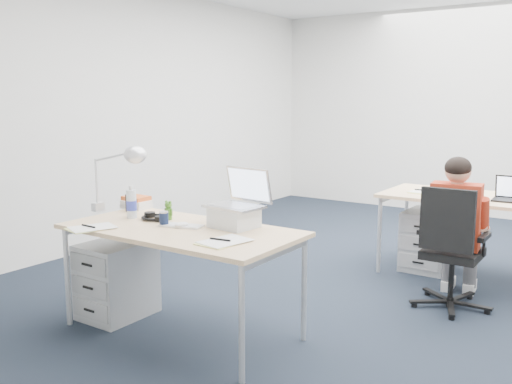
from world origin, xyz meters
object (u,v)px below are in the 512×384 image
drawer_pedestal_far (428,240)px  cordless_phone (128,203)px  office_chair (450,274)px  sunglasses (222,224)px  headphones (155,217)px  desk_near (181,235)px  silver_laptop (234,199)px  computer_mouse (182,225)px  desk_lamp (111,177)px  wireless_keyboard (181,226)px  can_koozie (164,219)px  desk_far (477,202)px  drawer_pedestal_near (117,279)px  book_stack (136,202)px  water_bottle (131,202)px  seated_person (457,230)px  bear_figurine (168,210)px

drawer_pedestal_far → cordless_phone: size_ratio=4.12×
office_chair → sunglasses: 1.81m
cordless_phone → headphones: bearing=5.8°
desk_near → office_chair: bearing=47.1°
silver_laptop → computer_mouse: bearing=-138.3°
desk_lamp → headphones: bearing=3.4°
cordless_phone → wireless_keyboard: bearing=6.0°
can_koozie → sunglasses: (0.32, 0.22, -0.04)m
desk_far → silver_laptop: silver_laptop is taller
silver_laptop → cordless_phone: (-0.98, -0.03, -0.13)m
silver_laptop → desk_lamp: desk_lamp is taller
drawer_pedestal_far → drawer_pedestal_near: bearing=-121.8°
headphones → book_stack: size_ratio=1.20×
silver_laptop → book_stack: size_ratio=1.85×
office_chair → water_bottle: (-1.88, -1.44, 0.58)m
seated_person → sunglasses: (-1.18, -1.45, 0.17)m
desk_far → sunglasses: (-1.14, -2.19, 0.06)m
book_stack → desk_near: bearing=-23.7°
headphones → cordless_phone: bearing=-173.0°
seated_person → bear_figurine: bearing=-143.5°
silver_laptop → sunglasses: silver_laptop is taller
silver_laptop → water_bottle: bearing=-161.7°
silver_laptop → sunglasses: size_ratio=3.33×
drawer_pedestal_far → sunglasses: size_ratio=4.72×
drawer_pedestal_far → can_koozie: size_ratio=5.44×
drawer_pedestal_far → desk_lamp: size_ratio=1.01×
can_koozie → silver_laptop: bearing=29.4°
seated_person → silver_laptop: seated_person is taller
can_koozie → water_bottle: (-0.37, 0.06, 0.07)m
drawer_pedestal_far → computer_mouse: size_ratio=5.29×
desk_lamp → seated_person: bearing=37.4°
silver_laptop → drawer_pedestal_far: bearing=79.7°
desk_near → silver_laptop: bearing=37.5°
desk_lamp → drawer_pedestal_far: bearing=55.2°
book_stack → sunglasses: (0.94, -0.13, -0.03)m
drawer_pedestal_near → water_bottle: size_ratio=2.35×
book_stack → drawer_pedestal_near: bearing=-67.3°
desk_far → book_stack: (-2.08, -2.06, 0.09)m
water_bottle → can_koozie: bearing=-9.4°
desk_far → headphones: (-1.67, -2.29, 0.07)m
drawer_pedestal_far → silver_laptop: 2.37m
can_koozie → water_bottle: 0.38m
wireless_keyboard → sunglasses: size_ratio=2.49×
drawer_pedestal_far → book_stack: size_ratio=2.62×
wireless_keyboard → desk_lamp: size_ratio=0.53×
drawer_pedestal_far → silver_laptop: size_ratio=1.42×
can_koozie → bear_figurine: bear_figurine is taller
bear_figurine → computer_mouse: bearing=-29.1°
silver_laptop → wireless_keyboard: 0.40m
desk_near → sunglasses: bearing=46.4°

